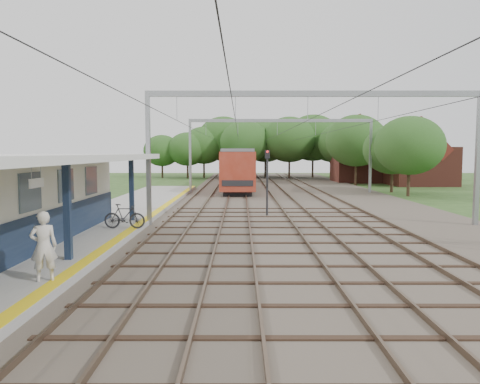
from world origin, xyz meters
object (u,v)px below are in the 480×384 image
object	(u,v)px
train	(239,165)
person	(44,246)
signal_post	(267,176)
bicycle	(125,216)

from	to	relation	value
train	person	bearing A→B (deg)	-96.33
train	signal_post	distance (m)	30.71
person	train	xyz separation A→B (m)	(5.10, 45.95, 0.96)
person	signal_post	world-z (taller)	signal_post
bicycle	train	world-z (taller)	train
person	bicycle	world-z (taller)	person
bicycle	train	bearing A→B (deg)	-5.67
train	signal_post	size ratio (longest dim) A/B	9.71
bicycle	signal_post	xyz separation A→B (m)	(6.95, 6.43, 1.53)
bicycle	train	xyz separation A→B (m)	(5.10, 37.08, 1.36)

